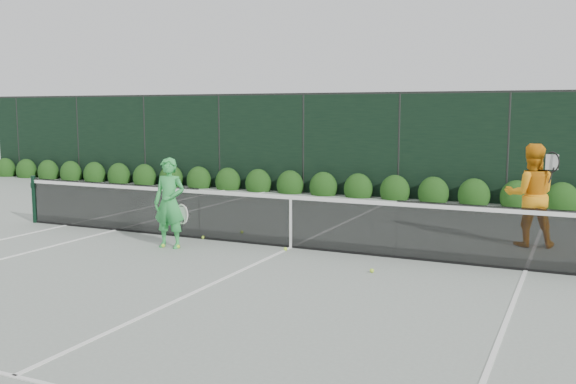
% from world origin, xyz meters
% --- Properties ---
extents(ground, '(80.00, 80.00, 0.00)m').
position_xyz_m(ground, '(0.00, 0.00, 0.00)').
color(ground, gray).
rests_on(ground, ground).
extents(tennis_net, '(12.90, 0.10, 1.07)m').
position_xyz_m(tennis_net, '(-0.02, 0.00, 0.53)').
color(tennis_net, black).
rests_on(tennis_net, ground).
extents(player_woman, '(0.68, 0.47, 1.67)m').
position_xyz_m(player_woman, '(-2.05, -0.91, 0.84)').
color(player_woman, green).
rests_on(player_woman, ground).
extents(player_man, '(1.09, 0.94, 1.93)m').
position_xyz_m(player_man, '(3.99, 2.05, 0.96)').
color(player_man, orange).
rests_on(player_man, ground).
extents(court_lines, '(11.03, 23.83, 0.01)m').
position_xyz_m(court_lines, '(0.00, 0.00, 0.01)').
color(court_lines, white).
rests_on(court_lines, ground).
extents(windscreen_fence, '(32.00, 21.07, 3.06)m').
position_xyz_m(windscreen_fence, '(0.00, -2.71, 1.51)').
color(windscreen_fence, black).
rests_on(windscreen_fence, ground).
extents(hedge_row, '(31.66, 0.65, 0.94)m').
position_xyz_m(hedge_row, '(-0.00, 7.15, 0.23)').
color(hedge_row, '#163C10').
rests_on(hedge_row, ground).
extents(tennis_balls, '(4.16, 2.03, 0.07)m').
position_xyz_m(tennis_balls, '(-0.92, -0.41, 0.03)').
color(tennis_balls, '#C1F536').
rests_on(tennis_balls, ground).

